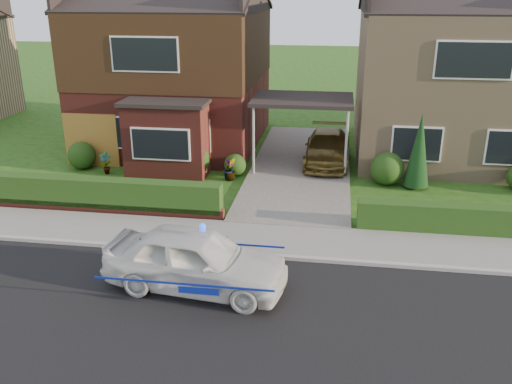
# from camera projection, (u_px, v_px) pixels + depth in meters

# --- Properties ---
(ground) EXTENTS (120.00, 120.00, 0.00)m
(ground) POSITION_uv_depth(u_px,v_px,m) (263.00, 326.00, 11.41)
(ground) COLOR #174913
(ground) RESTS_ON ground
(road) EXTENTS (60.00, 6.00, 0.02)m
(road) POSITION_uv_depth(u_px,v_px,m) (263.00, 326.00, 11.41)
(road) COLOR black
(road) RESTS_ON ground
(kerb) EXTENTS (60.00, 0.16, 0.12)m
(kerb) POSITION_uv_depth(u_px,v_px,m) (279.00, 257.00, 14.21)
(kerb) COLOR #9E9993
(kerb) RESTS_ON ground
(sidewalk) EXTENTS (60.00, 2.00, 0.10)m
(sidewalk) POSITION_uv_depth(u_px,v_px,m) (283.00, 240.00, 15.19)
(sidewalk) COLOR slate
(sidewalk) RESTS_ON ground
(driveway) EXTENTS (3.80, 12.00, 0.12)m
(driveway) POSITION_uv_depth(u_px,v_px,m) (301.00, 165.00, 21.57)
(driveway) COLOR #666059
(driveway) RESTS_ON ground
(house_left) EXTENTS (7.50, 9.53, 7.25)m
(house_left) POSITION_uv_depth(u_px,v_px,m) (176.00, 58.00, 23.73)
(house_left) COLOR maroon
(house_left) RESTS_ON ground
(house_right) EXTENTS (7.50, 8.06, 7.25)m
(house_right) POSITION_uv_depth(u_px,v_px,m) (450.00, 66.00, 22.26)
(house_right) COLOR tan
(house_right) RESTS_ON ground
(carport_link) EXTENTS (3.80, 3.00, 2.77)m
(carport_link) POSITION_uv_depth(u_px,v_px,m) (303.00, 101.00, 20.61)
(carport_link) COLOR black
(carport_link) RESTS_ON ground
(garage_door) EXTENTS (2.20, 0.10, 2.10)m
(garage_door) POSITION_uv_depth(u_px,v_px,m) (91.00, 140.00, 21.40)
(garage_door) COLOR #8B5E1E
(garage_door) RESTS_ON ground
(dwarf_wall) EXTENTS (7.70, 0.25, 0.36)m
(dwarf_wall) POSITION_uv_depth(u_px,v_px,m) (104.00, 208.00, 17.06)
(dwarf_wall) COLOR maroon
(dwarf_wall) RESTS_ON ground
(hedge_left) EXTENTS (7.50, 0.55, 0.90)m
(hedge_left) POSITION_uv_depth(u_px,v_px,m) (107.00, 212.00, 17.26)
(hedge_left) COLOR #193611
(hedge_left) RESTS_ON ground
(hedge_right) EXTENTS (7.50, 0.55, 0.80)m
(hedge_right) POSITION_uv_depth(u_px,v_px,m) (488.00, 236.00, 15.55)
(hedge_right) COLOR #193611
(hedge_right) RESTS_ON ground
(shrub_left_far) EXTENTS (1.08, 1.08, 1.08)m
(shrub_left_far) POSITION_uv_depth(u_px,v_px,m) (82.00, 155.00, 21.19)
(shrub_left_far) COLOR #193611
(shrub_left_far) RESTS_ON ground
(shrub_left_mid) EXTENTS (1.32, 1.32, 1.32)m
(shrub_left_mid) POSITION_uv_depth(u_px,v_px,m) (192.00, 159.00, 20.34)
(shrub_left_mid) COLOR #193611
(shrub_left_mid) RESTS_ON ground
(shrub_left_near) EXTENTS (0.84, 0.84, 0.84)m
(shrub_left_near) POSITION_uv_depth(u_px,v_px,m) (235.00, 165.00, 20.48)
(shrub_left_near) COLOR #193611
(shrub_left_near) RESTS_ON ground
(shrub_right_near) EXTENTS (1.20, 1.20, 1.20)m
(shrub_right_near) POSITION_uv_depth(u_px,v_px,m) (387.00, 169.00, 19.45)
(shrub_right_near) COLOR #193611
(shrub_right_near) RESTS_ON ground
(conifer_a) EXTENTS (0.90, 0.90, 2.60)m
(conifer_a) POSITION_uv_depth(u_px,v_px,m) (419.00, 153.00, 18.88)
(conifer_a) COLOR black
(conifer_a) RESTS_ON ground
(police_car) EXTENTS (3.97, 4.50, 1.64)m
(police_car) POSITION_uv_depth(u_px,v_px,m) (196.00, 260.00, 12.63)
(police_car) COLOR silver
(police_car) RESTS_ON ground
(driveway_car) EXTENTS (1.76, 4.24, 1.23)m
(driveway_car) POSITION_uv_depth(u_px,v_px,m) (327.00, 148.00, 21.53)
(driveway_car) COLOR brown
(driveway_car) RESTS_ON driveway
(potted_plant_a) EXTENTS (0.51, 0.41, 0.83)m
(potted_plant_a) POSITION_uv_depth(u_px,v_px,m) (106.00, 164.00, 20.61)
(potted_plant_a) COLOR gray
(potted_plant_a) RESTS_ON ground
(potted_plant_b) EXTENTS (0.60, 0.58, 0.85)m
(potted_plant_b) POSITION_uv_depth(u_px,v_px,m) (230.00, 169.00, 19.94)
(potted_plant_b) COLOR gray
(potted_plant_b) RESTS_ON ground
(potted_plant_c) EXTENTS (0.46, 0.46, 0.77)m
(potted_plant_c) POSITION_uv_depth(u_px,v_px,m) (230.00, 170.00, 19.95)
(potted_plant_c) COLOR gray
(potted_plant_c) RESTS_ON ground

